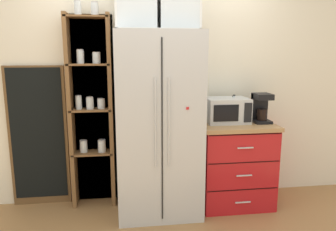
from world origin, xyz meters
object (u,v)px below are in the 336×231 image
(microwave, at_px, (227,110))
(refrigerator, at_px, (158,125))
(coffee_maker, at_px, (261,108))
(mug_red, at_px, (235,119))
(mug_cream, at_px, (234,118))
(bottle_clear, at_px, (234,110))
(bottle_green, at_px, (233,110))
(chalkboard_menu, at_px, (38,137))

(microwave, bearing_deg, refrigerator, -172.59)
(coffee_maker, distance_m, mug_red, 0.29)
(mug_cream, xyz_separation_m, bottle_clear, (-0.00, 0.03, 0.08))
(refrigerator, bearing_deg, bottle_green, 10.06)
(microwave, height_order, chalkboard_menu, chalkboard_menu)
(bottle_clear, bearing_deg, bottle_green, 90.00)
(refrigerator, xyz_separation_m, bottle_clear, (0.83, 0.13, 0.11))
(coffee_maker, bearing_deg, mug_red, 176.78)
(mug_cream, relative_size, bottle_clear, 0.42)
(microwave, height_order, mug_red, microwave)
(microwave, bearing_deg, coffee_maker, -6.69)
(coffee_maker, bearing_deg, chalkboard_menu, 173.66)
(bottle_green, bearing_deg, refrigerator, -169.94)
(refrigerator, xyz_separation_m, microwave, (0.74, 0.10, 0.11))
(microwave, bearing_deg, chalkboard_menu, 173.72)
(chalkboard_menu, bearing_deg, refrigerator, -14.22)
(mug_cream, distance_m, chalkboard_menu, 2.09)
(chalkboard_menu, bearing_deg, microwave, -6.28)
(bottle_clear, relative_size, bottle_green, 1.04)
(mug_red, distance_m, bottle_clear, 0.10)
(refrigerator, height_order, coffee_maker, refrigerator)
(bottle_clear, bearing_deg, coffee_maker, -15.54)
(coffee_maker, height_order, bottle_green, coffee_maker)
(refrigerator, distance_m, bottle_clear, 0.84)
(coffee_maker, bearing_deg, bottle_clear, 164.46)
(mug_red, bearing_deg, mug_cream, 90.84)
(mug_red, bearing_deg, refrigerator, -175.20)
(mug_cream, relative_size, chalkboard_menu, 0.08)
(refrigerator, height_order, mug_cream, refrigerator)
(mug_cream, bearing_deg, bottle_clear, 93.44)
(mug_cream, bearing_deg, microwave, -175.81)
(mug_cream, height_order, bottle_green, bottle_green)
(bottle_green, distance_m, chalkboard_menu, 2.09)
(bottle_clear, bearing_deg, chalkboard_menu, 174.91)
(bottle_clear, bearing_deg, refrigerator, -171.06)
(bottle_clear, bearing_deg, mug_red, -87.99)
(coffee_maker, relative_size, bottle_green, 1.11)
(mug_red, bearing_deg, bottle_green, 91.58)
(refrigerator, height_order, microwave, refrigerator)
(microwave, height_order, coffee_maker, coffee_maker)
(chalkboard_menu, bearing_deg, mug_red, -6.75)
(microwave, relative_size, mug_red, 4.06)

